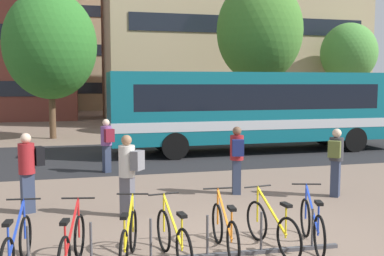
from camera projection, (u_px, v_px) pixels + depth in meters
name	position (u px, v px, depth m)	size (l,w,h in m)	color
ground	(246.00, 247.00, 7.66)	(200.00, 200.00, 0.00)	#7A6656
bus_lane_asphalt	(153.00, 155.00, 17.34)	(80.00, 7.20, 0.01)	#232326
city_bus	(260.00, 108.00, 18.22)	(12.04, 2.65, 3.20)	#0F6070
bike_rack	(151.00, 256.00, 6.98)	(6.35, 0.35, 0.70)	#47474C
parked_bicycle_blue_1	(17.00, 247.00, 6.58)	(0.52, 1.72, 0.99)	black
parked_bicycle_red_2	(72.00, 246.00, 6.63)	(0.55, 1.70, 0.99)	black
parked_bicycle_yellow_3	(129.00, 240.00, 6.90)	(0.61, 1.68, 0.99)	black
parked_bicycle_yellow_4	(173.00, 239.00, 6.93)	(0.52, 1.72, 0.99)	black
parked_bicycle_orange_5	(225.00, 231.00, 7.30)	(0.52, 1.72, 0.99)	black
parked_bicycle_yellow_6	(272.00, 228.00, 7.47)	(0.52, 1.72, 0.99)	black
parked_bicycle_blue_7	(312.00, 225.00, 7.61)	(0.64, 1.67, 0.99)	black
commuter_grey_pack_0	(128.00, 170.00, 9.30)	(0.60, 0.57, 1.72)	#565660
commuter_maroon_pack_1	(107.00, 142.00, 13.91)	(0.45, 0.59, 1.68)	#2D3851
commuter_navy_pack_2	(237.00, 156.00, 11.17)	(0.42, 0.58, 1.71)	#2D3851
commuter_olive_pack_3	(336.00, 158.00, 10.93)	(0.58, 0.59, 1.68)	#2D3851
commuter_black_pack_4	(28.00, 167.00, 9.58)	(0.60, 0.48, 1.73)	#2D3851
street_tree_0	(50.00, 45.00, 22.09)	(4.54, 4.54, 7.32)	brown
street_tree_1	(349.00, 53.00, 28.49)	(3.53, 3.53, 6.58)	brown
street_tree_2	(259.00, 31.00, 24.05)	(4.61, 4.61, 8.34)	brown
building_right_wing	(225.00, 13.00, 34.27)	(18.14, 11.45, 16.29)	tan
building_centre_block	(73.00, 39.00, 48.91)	(16.40, 10.37, 15.15)	tan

